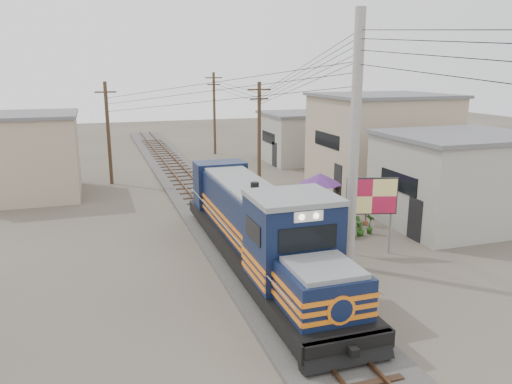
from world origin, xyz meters
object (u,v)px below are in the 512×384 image
object	(u,v)px
market_umbrella	(320,179)
locomotive	(259,229)
vendor	(337,202)
billboard	(372,198)

from	to	relation	value
market_umbrella	locomotive	bearing A→B (deg)	-133.92
locomotive	vendor	size ratio (longest dim) A/B	8.13
market_umbrella	vendor	bearing A→B (deg)	-18.22
market_umbrella	vendor	xyz separation A→B (m)	(0.85, -0.28, -1.28)
billboard	market_umbrella	distance (m)	5.33
vendor	billboard	bearing A→B (deg)	49.19
vendor	locomotive	bearing A→B (deg)	10.33
vendor	market_umbrella	bearing A→B (deg)	-48.08
locomotive	billboard	world-z (taller)	locomotive
billboard	vendor	bearing A→B (deg)	94.29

